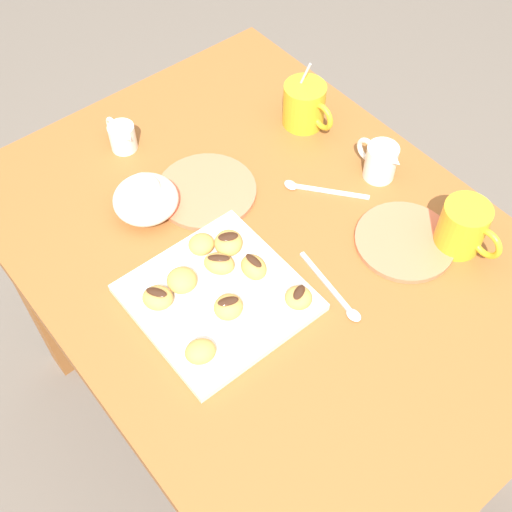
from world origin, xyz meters
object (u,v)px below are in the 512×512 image
at_px(beignet_1, 254,267).
at_px(coffee_mug_mustard_right, 464,226).
at_px(beignet_0, 182,280).
at_px(cream_pitcher_white, 381,161).
at_px(saucer_coral_right, 405,241).
at_px(beignet_3, 299,298).
at_px(ice_cream_bowl, 145,197).
at_px(beignet_2, 158,298).
at_px(beignet_4, 219,264).
at_px(saucer_coral_left, 206,191).
at_px(beignet_5, 228,307).
at_px(dining_table, 268,288).
at_px(beignet_6, 228,243).
at_px(pastry_plate_square, 218,298).
at_px(coffee_mug_mustard_left, 305,104).
at_px(beignet_7, 200,351).
at_px(chocolate_sauce_pitcher, 122,136).
at_px(beignet_8, 201,244).

bearing_deg(beignet_1, coffee_mug_mustard_right, 62.41).
height_order(beignet_0, beignet_1, beignet_1).
height_order(cream_pitcher_white, saucer_coral_right, cream_pitcher_white).
bearing_deg(beignet_3, ice_cream_bowl, -167.22).
bearing_deg(beignet_2, beignet_1, 71.61).
bearing_deg(cream_pitcher_white, beignet_4, -91.26).
height_order(beignet_0, beignet_4, beignet_0).
height_order(saucer_coral_left, beignet_5, beignet_5).
xyz_separation_m(dining_table, beignet_1, (0.04, -0.07, 0.17)).
bearing_deg(beignet_6, pastry_plate_square, -48.51).
height_order(ice_cream_bowl, beignet_0, ice_cream_bowl).
bearing_deg(coffee_mug_mustard_left, beignet_3, -42.91).
distance_m(coffee_mug_mustard_right, beignet_3, 0.32).
relative_size(dining_table, coffee_mug_mustard_right, 8.62).
height_order(beignet_5, beignet_7, beignet_5).
bearing_deg(chocolate_sauce_pitcher, beignet_2, -23.80).
distance_m(saucer_coral_right, beignet_7, 0.42).
xyz_separation_m(dining_table, beignet_8, (-0.06, -0.10, 0.17)).
bearing_deg(beignet_6, saucer_coral_left, 158.59).
height_order(coffee_mug_mustard_left, beignet_1, coffee_mug_mustard_left).
height_order(coffee_mug_mustard_left, ice_cream_bowl, coffee_mug_mustard_left).
bearing_deg(beignet_7, beignet_1, 113.38).
bearing_deg(beignet_0, beignet_4, 80.78).
bearing_deg(beignet_4, saucer_coral_right, 62.63).
relative_size(ice_cream_bowl, beignet_8, 2.60).
bearing_deg(ice_cream_bowl, beignet_0, -15.51).
bearing_deg(coffee_mug_mustard_right, dining_table, -128.52).
xyz_separation_m(saucer_coral_right, beignet_7, (-0.04, -0.42, 0.03)).
relative_size(coffee_mug_mustard_left, beignet_1, 2.80).
xyz_separation_m(chocolate_sauce_pitcher, beignet_4, (0.37, -0.04, 0.00)).
xyz_separation_m(beignet_7, beignet_8, (-0.17, 0.12, -0.00)).
distance_m(chocolate_sauce_pitcher, beignet_0, 0.37).
height_order(beignet_3, beignet_8, same).
relative_size(beignet_1, beignet_6, 0.94).
height_order(coffee_mug_mustard_right, beignet_6, coffee_mug_mustard_right).
height_order(chocolate_sauce_pitcher, saucer_coral_left, chocolate_sauce_pitcher).
bearing_deg(coffee_mug_mustard_left, beignet_8, -68.66).
relative_size(saucer_coral_left, beignet_7, 3.86).
bearing_deg(beignet_6, dining_table, 64.47).
xyz_separation_m(coffee_mug_mustard_right, beignet_4, (-0.21, -0.37, -0.02)).
xyz_separation_m(pastry_plate_square, beignet_1, (0.00, 0.07, 0.03)).
relative_size(dining_table, coffee_mug_mustard_left, 7.49).
relative_size(saucer_coral_right, beignet_2, 3.50).
bearing_deg(cream_pitcher_white, beignet_0, -92.49).
bearing_deg(beignet_8, chocolate_sauce_pitcher, 173.05).
relative_size(beignet_4, beignet_5, 1.10).
bearing_deg(beignet_0, beignet_1, 62.89).
bearing_deg(beignet_1, dining_table, 119.13).
bearing_deg(saucer_coral_left, cream_pitcher_white, 58.48).
xyz_separation_m(coffee_mug_mustard_left, saucer_coral_right, (0.35, -0.07, -0.04)).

